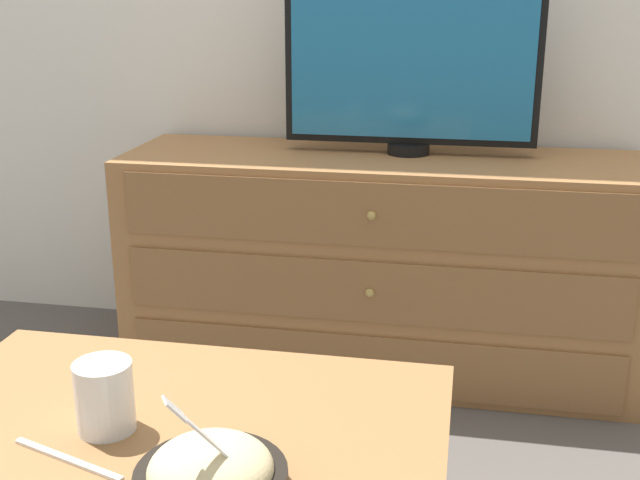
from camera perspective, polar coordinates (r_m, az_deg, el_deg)
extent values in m
plane|color=#56514C|center=(2.73, 4.97, -6.43)|extent=(12.00, 12.00, 0.00)
cube|color=#9E6B3D|center=(2.37, 4.28, -1.74)|extent=(1.48, 0.45, 0.65)
cube|color=brown|center=(2.25, 3.47, -8.85)|extent=(1.36, 0.01, 0.17)
sphere|color=tan|center=(2.24, 3.45, -8.92)|extent=(0.02, 0.02, 0.02)
cube|color=brown|center=(2.16, 3.58, -3.72)|extent=(1.36, 0.01, 0.17)
sphere|color=tan|center=(2.16, 3.56, -3.78)|extent=(0.02, 0.02, 0.02)
cube|color=brown|center=(2.09, 3.69, 1.80)|extent=(1.36, 0.01, 0.17)
sphere|color=tan|center=(2.09, 3.67, 1.75)|extent=(0.02, 0.02, 0.02)
cylinder|color=black|center=(2.32, 6.30, 6.48)|extent=(0.12, 0.12, 0.03)
cube|color=black|center=(2.30, 6.52, 12.50)|extent=(0.71, 0.04, 0.46)
cube|color=#1E6B9E|center=(2.28, 6.48, 12.45)|extent=(0.67, 0.01, 0.42)
cube|color=#9E6B3D|center=(1.19, -11.44, -14.38)|extent=(0.81, 0.64, 0.02)
cylinder|color=brown|center=(1.68, -19.26, -14.75)|extent=(0.04, 0.04, 0.48)
ellipsoid|color=beige|center=(1.05, -7.78, -15.89)|extent=(0.16, 0.16, 0.07)
cube|color=white|center=(1.00, -7.55, -14.19)|extent=(0.08, 0.06, 0.12)
cube|color=white|center=(0.97, -10.31, -11.76)|extent=(0.03, 0.03, 0.03)
cylinder|color=beige|center=(1.22, -14.99, -11.52)|extent=(0.08, 0.08, 0.06)
cylinder|color=white|center=(1.21, -15.07, -10.70)|extent=(0.08, 0.08, 0.10)
cube|color=white|center=(1.18, -17.51, -14.64)|extent=(0.19, 0.07, 0.00)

